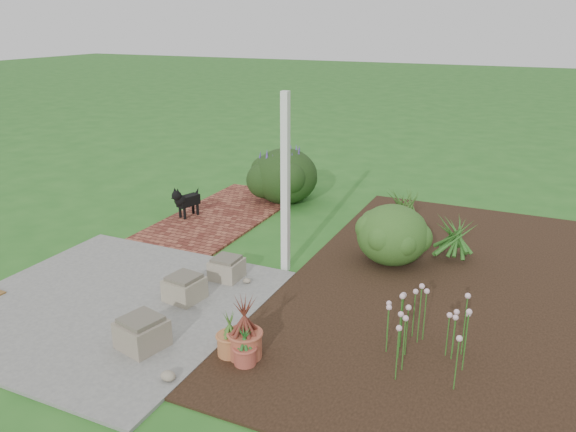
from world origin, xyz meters
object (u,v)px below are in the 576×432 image
at_px(black_dog, 186,200).
at_px(cream_ceramic_urn, 278,187).
at_px(evergreen_shrub, 393,233).
at_px(stone_trough_near, 142,334).

relative_size(black_dog, cream_ceramic_urn, 1.70).
relative_size(cream_ceramic_urn, evergreen_shrub, 0.34).
bearing_deg(cream_ceramic_urn, evergreen_shrub, -37.25).
height_order(cream_ceramic_urn, evergreen_shrub, evergreen_shrub).
xyz_separation_m(stone_trough_near, black_dog, (-1.97, 3.69, 0.16)).
xyz_separation_m(stone_trough_near, evergreen_shrub, (1.83, 3.33, 0.28)).
distance_m(stone_trough_near, black_dog, 4.19).
bearing_deg(black_dog, stone_trough_near, -45.59).
distance_m(stone_trough_near, cream_ceramic_urn, 5.62).
distance_m(cream_ceramic_urn, evergreen_shrub, 3.62).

